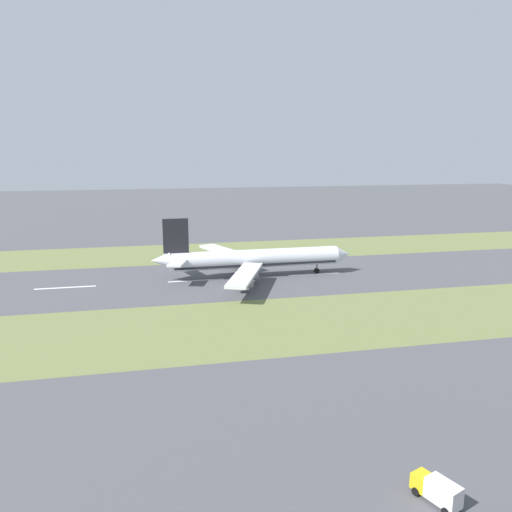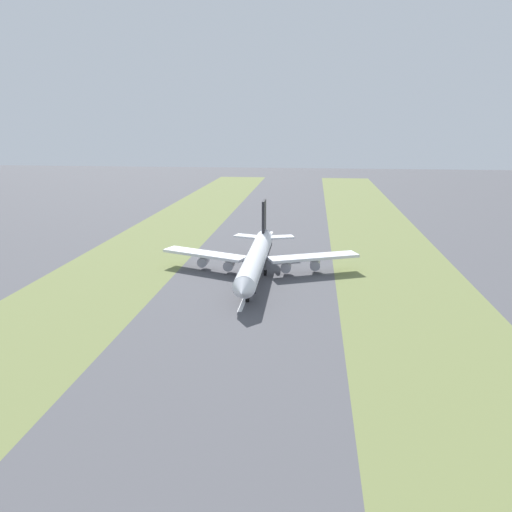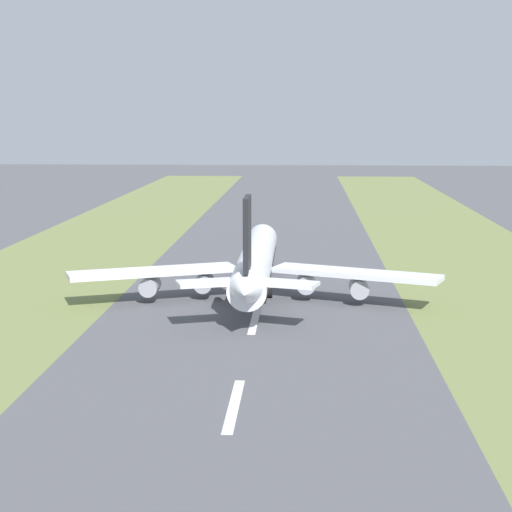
# 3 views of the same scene
# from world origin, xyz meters

# --- Properties ---
(ground_plane) EXTENTS (800.00, 800.00, 0.00)m
(ground_plane) POSITION_xyz_m (0.00, 0.00, 0.00)
(ground_plane) COLOR #4C4C51
(grass_median_west) EXTENTS (40.00, 600.00, 0.01)m
(grass_median_west) POSITION_xyz_m (-45.00, 0.00, 0.00)
(grass_median_west) COLOR olive
(grass_median_west) RESTS_ON ground
(grass_median_east) EXTENTS (40.00, 600.00, 0.01)m
(grass_median_east) POSITION_xyz_m (45.00, 0.00, 0.00)
(grass_median_east) COLOR olive
(grass_median_east) RESTS_ON ground
(centreline_dash_near) EXTENTS (1.20, 18.00, 0.01)m
(centreline_dash_near) POSITION_xyz_m (0.00, -60.17, 0.01)
(centreline_dash_near) COLOR silver
(centreline_dash_near) RESTS_ON ground
(centreline_dash_mid) EXTENTS (1.20, 18.00, 0.01)m
(centreline_dash_mid) POSITION_xyz_m (0.00, -20.17, 0.01)
(centreline_dash_mid) COLOR silver
(centreline_dash_mid) RESTS_ON ground
(centreline_dash_far) EXTENTS (1.20, 18.00, 0.01)m
(centreline_dash_far) POSITION_xyz_m (0.00, 19.83, 0.01)
(centreline_dash_far) COLOR silver
(centreline_dash_far) RESTS_ON ground
(airplane_main_jet) EXTENTS (64.13, 67.03, 20.20)m
(airplane_main_jet) POSITION_xyz_m (-0.89, -2.08, 6.02)
(airplane_main_jet) COLOR silver
(airplane_main_jet) RESTS_ON ground
(service_truck) EXTENTS (6.39, 4.30, 3.10)m
(service_truck) POSITION_xyz_m (109.87, -2.21, 1.67)
(service_truck) COLOR gold
(service_truck) RESTS_ON ground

